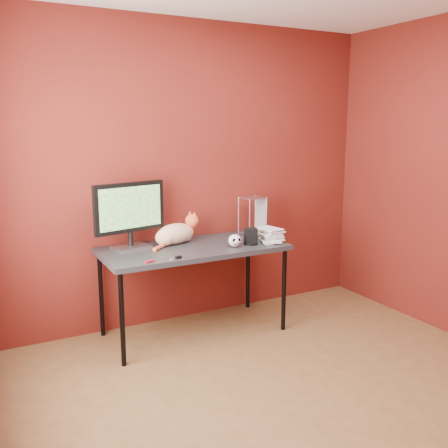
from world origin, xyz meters
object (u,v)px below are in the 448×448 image
skull_mug (235,241)px  book_stack (263,167)px  monitor (130,212)px  desk (193,252)px  cat (176,233)px  speaker (251,237)px

skull_mug → book_stack: 0.65m
monitor → skull_mug: (0.76, -0.35, -0.24)m
desk → cat: size_ratio=3.04×
monitor → speaker: monitor is taller
skull_mug → desk: bearing=159.2°
cat → speaker: (0.54, -0.32, -0.02)m
cat → speaker: 0.63m
desk → speaker: 0.49m
skull_mug → speaker: size_ratio=0.79×
cat → book_stack: bearing=-39.5°
desk → speaker: speaker is taller
speaker → book_stack: 0.58m
monitor → book_stack: book_stack is taller
monitor → cat: (0.38, -0.02, -0.21)m
skull_mug → book_stack: size_ratio=0.09×
desk → monitor: 0.61m
cat → skull_mug: 0.51m
cat → speaker: size_ratio=3.59×
desk → cat: bearing=118.7°
desk → book_stack: (0.58, -0.13, 0.68)m
monitor → skull_mug: 0.87m
cat → skull_mug: size_ratio=4.56×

